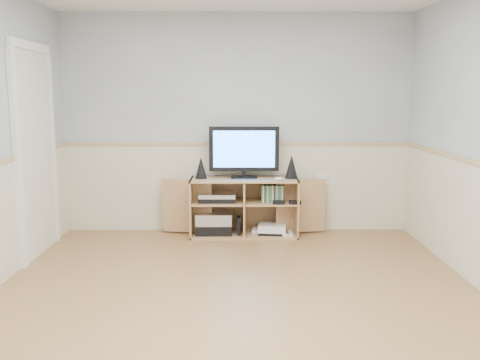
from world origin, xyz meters
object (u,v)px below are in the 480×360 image
at_px(keyboard, 247,180).
at_px(media_cabinet, 244,205).
at_px(monitor, 244,150).
at_px(game_consoles, 271,229).

bearing_deg(keyboard, media_cabinet, 94.86).
height_order(monitor, keyboard, monitor).
distance_m(media_cabinet, monitor, 0.63).
relative_size(monitor, keyboard, 2.90).
height_order(monitor, game_consoles, monitor).
height_order(keyboard, game_consoles, keyboard).
bearing_deg(game_consoles, keyboard, -155.57).
relative_size(monitor, game_consoles, 1.72).
bearing_deg(media_cabinet, game_consoles, -12.17).
xyz_separation_m(media_cabinet, keyboard, (0.03, -0.19, 0.32)).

